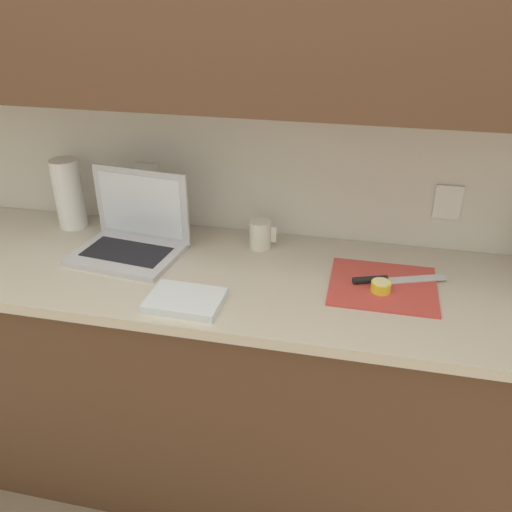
{
  "coord_description": "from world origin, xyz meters",
  "views": [
    {
      "loc": [
        0.46,
        -1.48,
        1.8
      ],
      "look_at": [
        0.14,
        -0.01,
        0.99
      ],
      "focal_mm": 38.0,
      "sensor_mm": 36.0,
      "label": 1
    }
  ],
  "objects": [
    {
      "name": "ground_plane",
      "position": [
        0.0,
        0.0,
        0.0
      ],
      "size": [
        12.0,
        12.0,
        0.0
      ],
      "primitive_type": "plane",
      "color": "#847056",
      "rests_on": "ground"
    },
    {
      "name": "knife",
      "position": [
        0.54,
        0.04,
        0.93
      ],
      "size": [
        0.29,
        0.13,
        0.02
      ],
      "rotation": [
        0.0,
        0.0,
        0.35
      ],
      "color": "silver",
      "rests_on": "cutting_board"
    },
    {
      "name": "lemon_half_cut",
      "position": [
        0.53,
        -0.02,
        0.94
      ],
      "size": [
        0.06,
        0.06,
        0.03
      ],
      "color": "yellow",
      "rests_on": "cutting_board"
    },
    {
      "name": "wall_back",
      "position": [
        0.0,
        0.25,
        1.56
      ],
      "size": [
        5.2,
        0.38,
        2.6
      ],
      "color": "silver",
      "rests_on": "ground_plane"
    },
    {
      "name": "paper_towel_roll",
      "position": [
        -0.63,
        0.22,
        1.05
      ],
      "size": [
        0.11,
        0.11,
        0.26
      ],
      "color": "white",
      "rests_on": "counter_unit"
    },
    {
      "name": "dish_towel",
      "position": [
        -0.03,
        -0.21,
        0.93
      ],
      "size": [
        0.22,
        0.17,
        0.02
      ],
      "primitive_type": "cube",
      "rotation": [
        0.0,
        0.0,
        -0.03
      ],
      "color": "white",
      "rests_on": "counter_unit"
    },
    {
      "name": "laptop",
      "position": [
        -0.32,
        0.08,
        0.98
      ],
      "size": [
        0.38,
        0.3,
        0.28
      ],
      "rotation": [
        0.0,
        0.0,
        -0.12
      ],
      "color": "silver",
      "rests_on": "counter_unit"
    },
    {
      "name": "counter_unit",
      "position": [
        -0.02,
        0.0,
        0.47
      ],
      "size": [
        2.55,
        0.65,
        0.91
      ],
      "color": "brown",
      "rests_on": "ground_plane"
    },
    {
      "name": "cutting_board",
      "position": [
        0.54,
        0.02,
        0.92
      ],
      "size": [
        0.33,
        0.29,
        0.01
      ],
      "primitive_type": "cube",
      "color": "#D1473D",
      "rests_on": "counter_unit"
    },
    {
      "name": "measuring_cup",
      "position": [
        0.11,
        0.2,
        0.97
      ],
      "size": [
        0.1,
        0.08,
        0.1
      ],
      "color": "silver",
      "rests_on": "counter_unit"
    }
  ]
}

